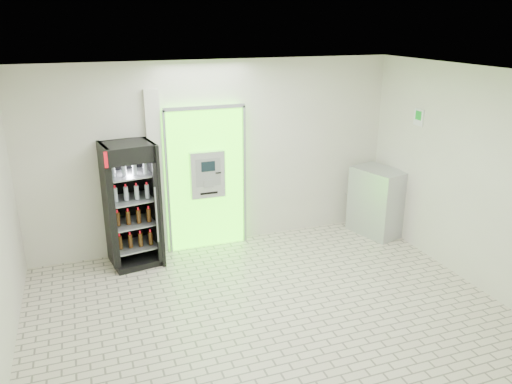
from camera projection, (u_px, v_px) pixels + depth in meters
name	position (u px, v px, depth m)	size (l,w,h in m)	color
ground	(272.00, 319.00, 6.27)	(6.00, 6.00, 0.00)	beige
room_shell	(274.00, 179.00, 5.67)	(6.00, 6.00, 6.00)	silver
atm_assembly	(206.00, 178.00, 7.97)	(1.30, 0.24, 2.33)	#4EFF18
pillar	(156.00, 174.00, 7.71)	(0.22, 0.11, 2.60)	silver
beverage_cooler	(132.00, 207.00, 7.46)	(0.81, 0.76, 1.89)	black
steel_cabinet	(377.00, 202.00, 8.64)	(0.81, 1.00, 1.16)	#B0B4B8
exit_sign	(419.00, 117.00, 7.78)	(0.02, 0.22, 0.26)	white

